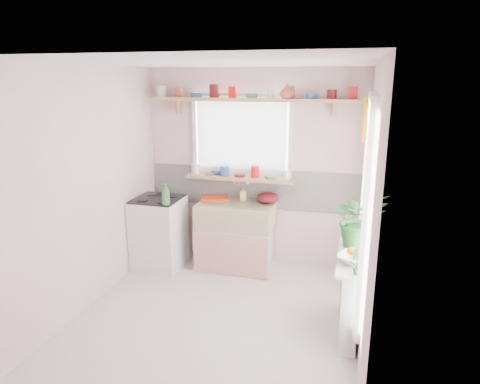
# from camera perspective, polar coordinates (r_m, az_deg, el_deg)

# --- Properties ---
(room) EXTENTS (3.20, 3.20, 3.20)m
(room) POSITION_cam_1_polar(r_m,az_deg,el_deg) (4.64, 7.59, 2.35)
(room) COLOR silver
(room) RESTS_ON ground
(sink_unit) EXTENTS (0.95, 0.65, 1.11)m
(sink_unit) POSITION_cam_1_polar(r_m,az_deg,el_deg) (5.48, -0.56, -5.78)
(sink_unit) COLOR white
(sink_unit) RESTS_ON ground
(cooker) EXTENTS (0.58, 0.58, 0.93)m
(cooker) POSITION_cam_1_polar(r_m,az_deg,el_deg) (5.58, -10.72, -5.34)
(cooker) COLOR white
(cooker) RESTS_ON ground
(radiator_ledge) EXTENTS (0.22, 0.95, 0.78)m
(radiator_ledge) POSITION_cam_1_polar(r_m,az_deg,el_deg) (4.31, 14.47, -12.85)
(radiator_ledge) COLOR white
(radiator_ledge) RESTS_ON ground
(windowsill) EXTENTS (1.40, 0.22, 0.04)m
(windowsill) POSITION_cam_1_polar(r_m,az_deg,el_deg) (5.44, -0.03, 1.88)
(windowsill) COLOR tan
(windowsill) RESTS_ON room
(pine_shelf) EXTENTS (2.52, 0.24, 0.04)m
(pine_shelf) POSITION_cam_1_polar(r_m,az_deg,el_deg) (5.26, 1.55, 12.21)
(pine_shelf) COLOR tan
(pine_shelf) RESTS_ON room
(shelf_crockery) EXTENTS (2.47, 0.11, 0.12)m
(shelf_crockery) POSITION_cam_1_polar(r_m,az_deg,el_deg) (5.26, 1.55, 13.03)
(shelf_crockery) COLOR silver
(shelf_crockery) RESTS_ON pine_shelf
(sill_crockery) EXTENTS (1.35, 0.11, 0.12)m
(sill_crockery) POSITION_cam_1_polar(r_m,az_deg,el_deg) (5.43, -0.21, 2.66)
(sill_crockery) COLOR silver
(sill_crockery) RESTS_ON windowsill
(dish_tray) EXTENTS (0.42, 0.37, 0.03)m
(dish_tray) POSITION_cam_1_polar(r_m,az_deg,el_deg) (5.53, -3.42, -0.84)
(dish_tray) COLOR #DD4113
(dish_tray) RESTS_ON sink_unit
(colander) EXTENTS (0.33, 0.33, 0.13)m
(colander) POSITION_cam_1_polar(r_m,az_deg,el_deg) (5.40, 3.75, -0.73)
(colander) COLOR #5D1017
(colander) RESTS_ON sink_unit
(jade_plant) EXTENTS (0.64, 0.60, 0.56)m
(jade_plant) POSITION_cam_1_polar(r_m,az_deg,el_deg) (4.30, 15.56, -3.49)
(jade_plant) COLOR #276328
(jade_plant) RESTS_ON radiator_ledge
(fruit_bowl) EXTENTS (0.41, 0.41, 0.08)m
(fruit_bowl) POSITION_cam_1_polar(r_m,az_deg,el_deg) (3.99, 15.27, -8.64)
(fruit_bowl) COLOR white
(fruit_bowl) RESTS_ON radiator_ledge
(herb_pot) EXTENTS (0.12, 0.09, 0.22)m
(herb_pot) POSITION_cam_1_polar(r_m,az_deg,el_deg) (3.74, 15.29, -9.06)
(herb_pot) COLOR #29662D
(herb_pot) RESTS_ON radiator_ledge
(soap_bottle_sink) EXTENTS (0.09, 0.09, 0.17)m
(soap_bottle_sink) POSITION_cam_1_polar(r_m,az_deg,el_deg) (5.50, 0.44, -0.19)
(soap_bottle_sink) COLOR #F2E06B
(soap_bottle_sink) RESTS_ON sink_unit
(sill_cup) EXTENTS (0.16, 0.16, 0.11)m
(sill_cup) POSITION_cam_1_polar(r_m,az_deg,el_deg) (5.57, -2.74, 2.94)
(sill_cup) COLOR silver
(sill_cup) RESTS_ON windowsill
(sill_bowl) EXTENTS (0.21, 0.21, 0.06)m
(sill_bowl) POSITION_cam_1_polar(r_m,az_deg,el_deg) (5.58, -2.91, 2.71)
(sill_bowl) COLOR #3349A8
(sill_bowl) RESTS_ON windowsill
(shelf_vase) EXTENTS (0.20, 0.20, 0.17)m
(shelf_vase) POSITION_cam_1_polar(r_m,az_deg,el_deg) (5.11, 6.26, 13.21)
(shelf_vase) COLOR #B34A37
(shelf_vase) RESTS_ON pine_shelf
(cooker_bottle) EXTENTS (0.10, 0.11, 0.26)m
(cooker_bottle) POSITION_cam_1_polar(r_m,az_deg,el_deg) (5.12, -9.89, -0.26)
(cooker_bottle) COLOR #3D7A3F
(cooker_bottle) RESTS_ON cooker
(fruit) EXTENTS (0.20, 0.14, 0.10)m
(fruit) POSITION_cam_1_polar(r_m,az_deg,el_deg) (3.97, 15.41, -7.80)
(fruit) COLOR orange
(fruit) RESTS_ON fruit_bowl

